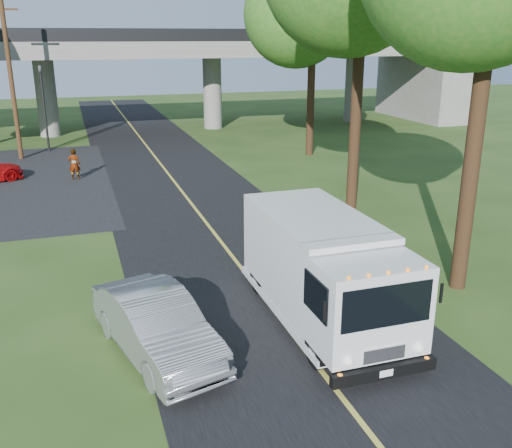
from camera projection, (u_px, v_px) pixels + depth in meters
name	position (u px, v px, depth m)	size (l,w,h in m)	color
ground	(290.00, 332.00, 13.79)	(120.00, 120.00, 0.00)	#284117
road	(200.00, 215.00, 22.82)	(7.00, 90.00, 0.02)	black
lane_line	(200.00, 214.00, 22.81)	(0.12, 90.00, 0.01)	gold
overpass	(131.00, 69.00, 41.26)	(54.00, 10.00, 7.30)	slate
traffic_signal	(43.00, 99.00, 34.51)	(0.18, 0.22, 5.20)	black
utility_pole	(11.00, 78.00, 31.83)	(1.60, 0.26, 9.00)	#472D19
tree_right_far	(318.00, 8.00, 31.80)	(5.77, 5.67, 10.99)	#382314
step_van	(323.00, 267.00, 13.95)	(2.36, 6.30, 2.64)	silver
silver_sedan	(157.00, 325.00, 12.63)	(1.53, 4.40, 1.45)	gray
pedestrian	(74.00, 164.00, 28.23)	(0.57, 0.37, 1.56)	gray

